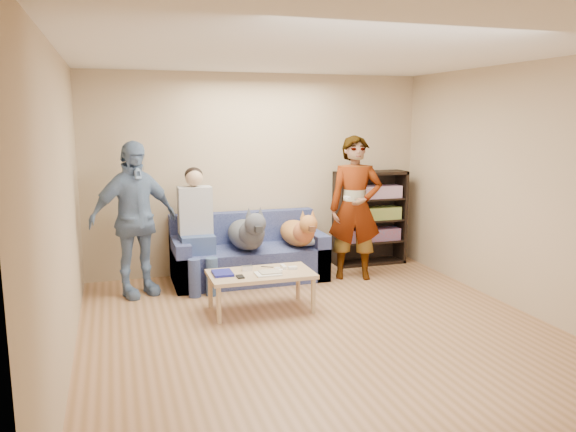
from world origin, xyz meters
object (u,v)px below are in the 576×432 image
object	(u,v)px
person_standing_right	(355,208)
dog_gray	(248,233)
person_standing_left	(134,219)
bookshelf	(370,216)
notebook_blue	(223,273)
sofa	(248,257)
dog_tan	(299,232)
camera_silver	(247,268)
person_seated	(197,224)
coffee_table	(261,277)

from	to	relation	value
person_standing_right	dog_gray	world-z (taller)	person_standing_right
person_standing_left	bookshelf	bearing A→B (deg)	-14.46
notebook_blue	person_standing_right	bearing A→B (deg)	23.16
sofa	dog_gray	size ratio (longest dim) A/B	1.52
dog_tan	camera_silver	bearing A→B (deg)	-134.70
camera_silver	bookshelf	xyz separation A→B (m)	(2.07, 1.33, 0.23)
person_standing_left	sofa	xyz separation A→B (m)	(1.39, 0.27, -0.61)
person_standing_left	person_seated	bearing A→B (deg)	-12.39
coffee_table	person_standing_right	bearing A→B (deg)	30.09
person_standing_right	camera_silver	xyz separation A→B (m)	(-1.58, -0.72, -0.46)
coffee_table	notebook_blue	bearing A→B (deg)	172.87
camera_silver	dog_gray	size ratio (longest dim) A/B	0.09
dog_gray	bookshelf	xyz separation A→B (m)	(1.86, 0.45, 0.04)
person_seated	dog_tan	world-z (taller)	person_seated
person_seated	coffee_table	xyz separation A→B (m)	(0.51, -1.09, -0.40)
coffee_table	sofa	bearing A→B (deg)	82.86
notebook_blue	person_seated	distance (m)	1.10
person_seated	coffee_table	size ratio (longest dim) A/B	1.34
person_standing_left	person_seated	xyz separation A→B (m)	(0.73, 0.14, -0.12)
bookshelf	person_standing_left	bearing A→B (deg)	-171.05
notebook_blue	person_seated	size ratio (longest dim) A/B	0.18
dog_tan	bookshelf	distance (m)	1.27
bookshelf	coffee_table	bearing A→B (deg)	-143.39
notebook_blue	person_standing_left	bearing A→B (deg)	133.03
dog_gray	bookshelf	size ratio (longest dim) A/B	0.96
sofa	dog_gray	xyz separation A→B (m)	(-0.06, -0.22, 0.36)
person_standing_right	bookshelf	world-z (taller)	person_standing_right
sofa	coffee_table	xyz separation A→B (m)	(-0.15, -1.22, 0.09)
person_standing_right	person_standing_left	xyz separation A→B (m)	(-2.69, 0.10, -0.02)
person_standing_right	camera_silver	bearing A→B (deg)	-135.99
sofa	person_seated	xyz separation A→B (m)	(-0.66, -0.13, 0.49)
person_standing_left	dog_tan	size ratio (longest dim) A/B	1.56
dog_gray	notebook_blue	bearing A→B (deg)	-117.58
camera_silver	sofa	world-z (taller)	sofa
notebook_blue	bookshelf	distance (m)	2.75
person_standing_right	dog_tan	xyz separation A→B (m)	(-0.70, 0.17, -0.30)
dog_gray	bookshelf	world-z (taller)	bookshelf
person_standing_right	sofa	size ratio (longest dim) A/B	0.95
sofa	bookshelf	size ratio (longest dim) A/B	1.46
person_seated	dog_tan	xyz separation A→B (m)	(1.27, -0.08, -0.16)
person_standing_left	camera_silver	size ratio (longest dim) A/B	16.21
person_seated	dog_gray	size ratio (longest dim) A/B	1.18
camera_silver	coffee_table	size ratio (longest dim) A/B	0.10
dog_gray	dog_tan	bearing A→B (deg)	0.67
person_standing_right	dog_gray	bearing A→B (deg)	-167.28
notebook_blue	sofa	size ratio (longest dim) A/B	0.14
camera_silver	dog_tan	xyz separation A→B (m)	(0.88, 0.89, 0.17)
sofa	dog_tan	bearing A→B (deg)	-18.85
dog_gray	coffee_table	size ratio (longest dim) A/B	1.14
person_standing_left	coffee_table	world-z (taller)	person_standing_left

